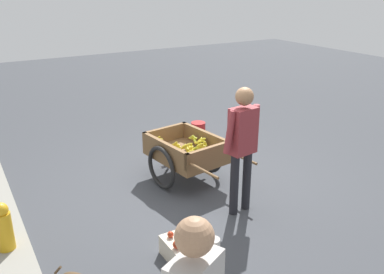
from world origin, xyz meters
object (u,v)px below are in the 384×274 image
at_px(fire_hydrant, 4,231).
at_px(apple_crate, 182,249).
at_px(plastic_bucket, 198,128).
at_px(vendor_person, 243,140).
at_px(fruit_cart, 186,153).

distance_m(fire_hydrant, apple_crate, 1.89).
bearing_deg(apple_crate, plastic_bucket, -34.04).
distance_m(fire_hydrant, plastic_bucket, 4.38).
height_order(fire_hydrant, apple_crate, fire_hydrant).
relative_size(fire_hydrant, plastic_bucket, 2.40).
distance_m(plastic_bucket, apple_crate, 3.86).
bearing_deg(vendor_person, apple_crate, 113.42).
bearing_deg(fire_hydrant, plastic_bucket, -59.44).
bearing_deg(fire_hydrant, apple_crate, -121.27).
relative_size(fruit_cart, fire_hydrant, 2.59).
height_order(fire_hydrant, plastic_bucket, fire_hydrant).
bearing_deg(fire_hydrant, fruit_cart, -75.91).
bearing_deg(plastic_bucket, fruit_cart, 143.32).
height_order(vendor_person, apple_crate, vendor_person).
relative_size(fruit_cart, vendor_person, 1.05).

